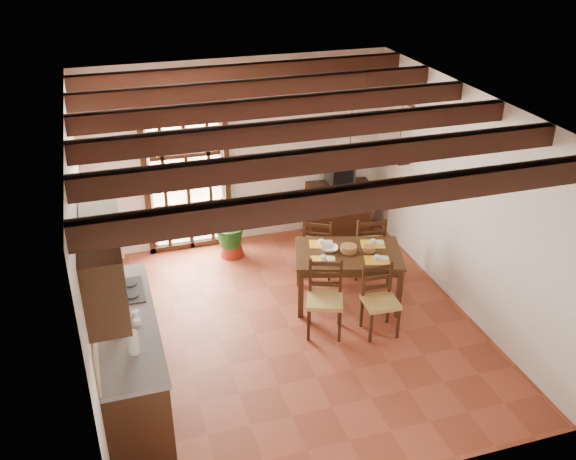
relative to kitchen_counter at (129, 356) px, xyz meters
name	(u,v)px	position (x,y,z in m)	size (l,w,h in m)	color
ground_plane	(290,328)	(1.96, 0.60, -0.47)	(5.00, 5.00, 0.00)	brown
room_shell	(290,194)	(1.96, 0.60, 1.34)	(4.52, 5.02, 2.81)	silver
ceiling_beams	(290,117)	(1.96, 0.60, 2.22)	(4.50, 4.34, 0.20)	black
french_door	(187,175)	(1.16, 3.05, 0.70)	(1.26, 0.11, 2.32)	white
kitchen_counter	(129,356)	(0.00, 0.00, 0.00)	(0.64, 2.25, 1.38)	black
upper_cabinet	(103,279)	(-0.12, -0.70, 1.38)	(0.35, 0.80, 0.70)	black
range_hood	(101,227)	(-0.09, 0.55, 1.26)	(0.38, 0.60, 0.54)	white
counter_items	(123,313)	(0.00, 0.09, 0.49)	(0.50, 1.43, 0.25)	black
dining_table	(348,259)	(2.85, 0.96, 0.16)	(1.53, 1.22, 0.73)	#382212
chair_near_left	(324,312)	(2.33, 0.40, -0.18)	(0.55, 0.53, 0.93)	tan
chair_near_right	(379,313)	(2.97, 0.21, -0.20)	(0.43, 0.41, 0.87)	tan
chair_far_left	(318,256)	(2.73, 1.72, -0.19)	(0.56, 0.55, 0.90)	tan
chair_far_right	(367,255)	(3.37, 1.52, -0.18)	(0.49, 0.47, 0.93)	tan
table_setting	(348,252)	(2.85, 0.96, 0.26)	(0.98, 0.65, 0.09)	yellow
table_bowl	(329,249)	(2.63, 1.08, 0.28)	(0.22, 0.22, 0.05)	white
sideboard	(338,209)	(3.45, 2.83, -0.06)	(0.97, 0.44, 0.83)	black
crt_tv	(340,173)	(3.45, 2.82, 0.54)	(0.41, 0.38, 0.33)	black
fuse_box	(336,121)	(3.46, 3.08, 1.28)	(0.25, 0.03, 0.32)	white
plant_pot	(232,249)	(1.68, 2.59, -0.36)	(0.36, 0.36, 0.22)	maroon
potted_plant	(231,221)	(1.68, 2.59, 0.10)	(1.66, 1.43, 1.85)	#144C19
wall_shelf	(399,152)	(4.10, 2.20, 1.04)	(0.20, 0.42, 0.20)	black
shelf_vase	(400,142)	(4.10, 2.20, 1.18)	(0.15, 0.15, 0.15)	#B2BFB2
shelf_flowers	(401,128)	(4.10, 2.20, 1.38)	(0.14, 0.14, 0.36)	yellow
framed_picture	(408,114)	(4.18, 2.20, 1.58)	(0.03, 0.32, 0.32)	brown
pendant_lamp	(350,149)	(2.85, 1.06, 1.60)	(0.36, 0.36, 0.84)	black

